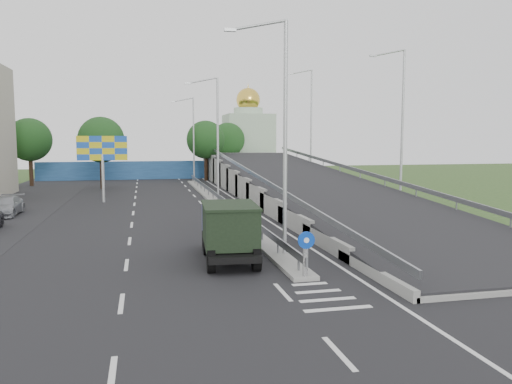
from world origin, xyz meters
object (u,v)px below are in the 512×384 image
object	(u,v)px
church	(248,139)
dump_truck	(228,228)
lamp_post_mid	(215,132)
lamp_post_near	(281,125)
parked_car_d	(5,206)
billboard	(102,152)
sign_bollard	(306,254)
lamp_post_far	(192,135)

from	to	relation	value
church	dump_truck	size ratio (longest dim) A/B	2.37
lamp_post_mid	lamp_post_near	bearing A→B (deg)	-90.00
lamp_post_near	parked_car_d	bearing A→B (deg)	133.62
lamp_post_near	lamp_post_mid	distance (m)	20.00
billboard	dump_truck	xyz separation A→B (m)	(6.81, -21.79, -2.80)
lamp_post_near	parked_car_d	distance (m)	22.53
lamp_post_mid	church	bearing A→B (deg)	73.78
sign_bollard	dump_truck	distance (m)	4.61
lamp_post_far	billboard	bearing A→B (deg)	-116.84
lamp_post_near	lamp_post_mid	bearing A→B (deg)	90.00
sign_bollard	church	world-z (taller)	church
lamp_post_mid	billboard	distance (m)	9.47
parked_car_d	lamp_post_near	bearing A→B (deg)	-46.01
dump_truck	billboard	bearing A→B (deg)	111.46
church	parked_car_d	size ratio (longest dim) A/B	3.02
sign_bollard	lamp_post_mid	size ratio (longest dim) A/B	0.17
billboard	dump_truck	size ratio (longest dim) A/B	0.94
sign_bollard	church	size ratio (longest dim) A/B	0.12
lamp_post_far	church	size ratio (longest dim) A/B	0.73
lamp_post_near	lamp_post_far	distance (m)	40.00
dump_truck	lamp_post_mid	bearing A→B (deg)	87.47
lamp_post_mid	lamp_post_far	xyz separation A→B (m)	(0.00, 20.00, 0.00)
lamp_post_near	lamp_post_mid	xyz separation A→B (m)	(0.00, 20.00, 0.00)
billboard	dump_truck	bearing A→B (deg)	-72.64
sign_bollard	billboard	xyz separation A→B (m)	(-9.00, 25.83, 3.15)
sign_bollard	lamp_post_mid	bearing A→B (deg)	89.74
billboard	dump_truck	distance (m)	23.00
lamp_post_mid	parked_car_d	distance (m)	16.51
lamp_post_near	church	distance (m)	54.90
lamp_post_far	billboard	world-z (taller)	lamp_post_far
billboard	lamp_post_near	bearing A→B (deg)	-67.51
lamp_post_far	parked_car_d	size ratio (longest dim) A/B	2.21
parked_car_d	church	bearing A→B (deg)	57.09
sign_bollard	church	bearing A→B (deg)	80.19
lamp_post_near	billboard	size ratio (longest dim) A/B	1.83
sign_bollard	lamp_post_far	size ratio (longest dim) A/B	0.17
church	billboard	world-z (taller)	church
lamp_post_far	billboard	size ratio (longest dim) A/B	1.83
lamp_post_mid	billboard	bearing A→B (deg)	167.62
lamp_post_far	lamp_post_mid	bearing A→B (deg)	-90.00
lamp_post_far	dump_truck	size ratio (longest dim) A/B	1.73
lamp_post_near	dump_truck	world-z (taller)	lamp_post_near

